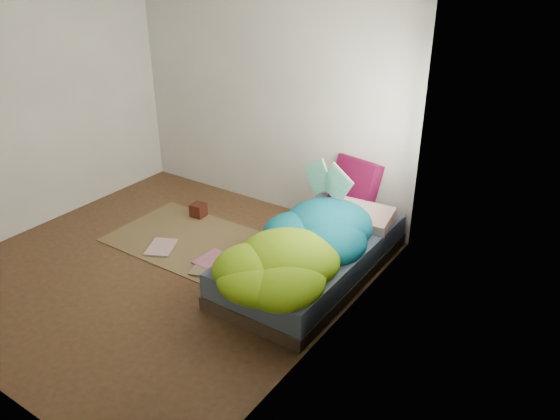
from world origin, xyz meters
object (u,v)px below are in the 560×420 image
object	(u,v)px
pillow_magenta	(355,183)
floor_book_a	(149,247)
wooden_box	(198,210)
bed	(312,258)
open_book	(327,171)
floor_book_b	(203,256)

from	to	relation	value
pillow_magenta	floor_book_a	bearing A→B (deg)	-123.25
pillow_magenta	wooden_box	distance (m)	1.79
bed	open_book	size ratio (longest dim) A/B	4.19
open_book	floor_book_b	distance (m)	1.46
open_book	wooden_box	size ratio (longest dim) A/B	3.23
floor_book_b	open_book	bearing A→B (deg)	47.68
open_book	floor_book_a	distance (m)	1.94
bed	pillow_magenta	world-z (taller)	pillow_magenta
open_book	wooden_box	world-z (taller)	open_book
pillow_magenta	floor_book_b	distance (m)	1.69
pillow_magenta	wooden_box	world-z (taller)	pillow_magenta
pillow_magenta	floor_book_b	size ratio (longest dim) A/B	1.48
bed	pillow_magenta	size ratio (longest dim) A/B	4.10
pillow_magenta	floor_book_a	size ratio (longest dim) A/B	1.41
bed	floor_book_a	distance (m)	1.68
pillow_magenta	floor_book_b	bearing A→B (deg)	-113.75
pillow_magenta	wooden_box	xyz separation A→B (m)	(-1.60, -0.62, -0.50)
pillow_magenta	floor_book_b	world-z (taller)	pillow_magenta
floor_book_a	pillow_magenta	bearing A→B (deg)	16.90
bed	pillow_magenta	distance (m)	1.00
open_book	floor_book_b	size ratio (longest dim) A/B	1.44
wooden_box	floor_book_a	world-z (taller)	wooden_box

